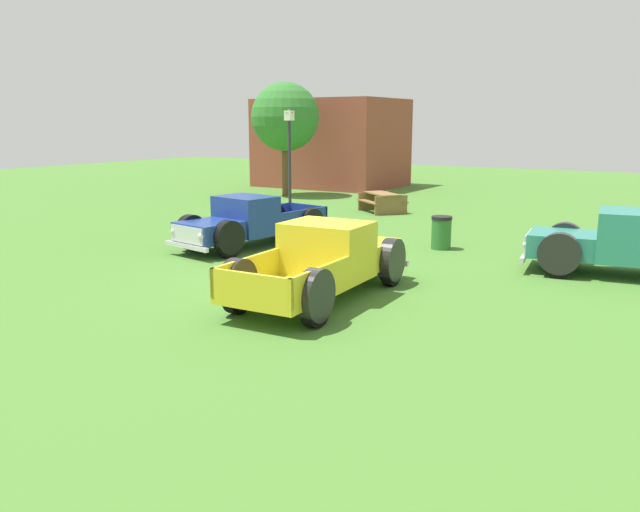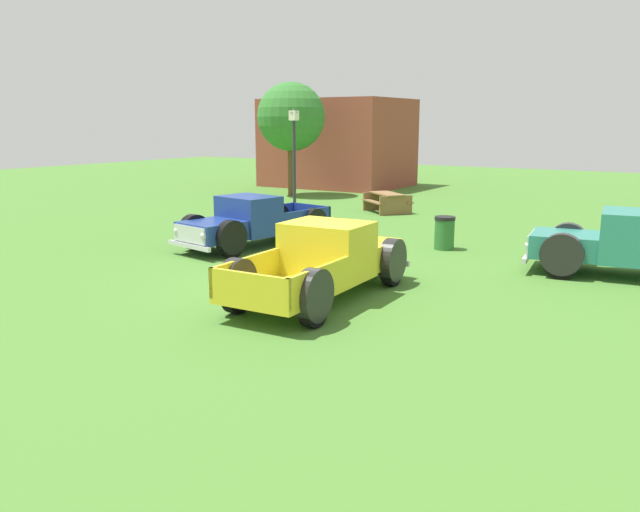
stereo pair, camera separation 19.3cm
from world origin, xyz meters
TOP-DOWN VIEW (x-y plane):
  - ground_plane at (0.00, 0.00)m, footprint 80.00×80.00m
  - pickup_truck_foreground at (0.75, -0.22)m, footprint 2.18×5.16m
  - pickup_truck_behind_left at (5.79, 4.91)m, footprint 5.31×2.57m
  - pickup_truck_behind_right at (-4.03, 2.98)m, footprint 2.58×5.09m
  - lamp_post_near at (-6.25, 8.54)m, footprint 0.36×0.36m
  - picnic_table at (-3.98, 11.82)m, footprint 2.33×2.27m
  - trash_can at (0.92, 5.77)m, footprint 0.59×0.59m
  - oak_tree_west at (-10.70, 14.65)m, footprint 3.32×3.32m
  - brick_pavilion at (-11.42, 20.24)m, footprint 7.42×5.63m

SIDE VIEW (x-z plane):
  - ground_plane at x=0.00m, z-range 0.00..0.00m
  - trash_can at x=0.92m, z-range 0.00..0.95m
  - picnic_table at x=-3.98m, z-range 0.10..0.88m
  - pickup_truck_behind_right at x=-4.03m, z-range -0.03..1.46m
  - pickup_truck_foreground at x=0.75m, z-range -0.04..1.52m
  - pickup_truck_behind_left at x=5.79m, z-range -0.04..1.53m
  - lamp_post_near at x=-6.25m, z-range 0.10..4.17m
  - brick_pavilion at x=-11.42m, z-range 0.00..4.84m
  - oak_tree_west at x=-10.70m, z-range 1.07..6.56m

